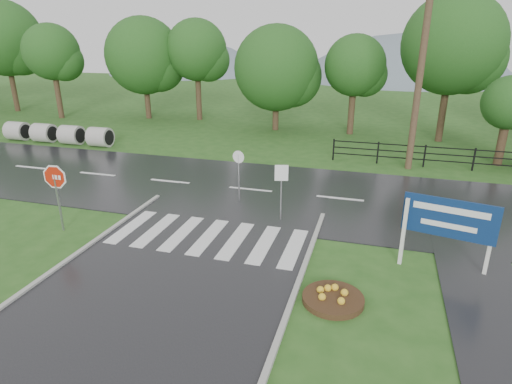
% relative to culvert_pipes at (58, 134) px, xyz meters
% --- Properties ---
extents(ground, '(120.00, 120.00, 0.00)m').
position_rel_culvert_pipes_xyz_m(ground, '(14.44, -15.00, -0.60)').
color(ground, '#28541C').
rests_on(ground, ground).
extents(main_road, '(90.00, 8.00, 0.04)m').
position_rel_culvert_pipes_xyz_m(main_road, '(14.44, -5.00, -0.60)').
color(main_road, black).
rests_on(main_road, ground).
extents(walkway, '(2.20, 11.00, 0.04)m').
position_rel_culvert_pipes_xyz_m(walkway, '(22.94, -11.00, -0.60)').
color(walkway, '#28282B').
rests_on(walkway, ground).
extents(crosswalk, '(6.50, 2.80, 0.02)m').
position_rel_culvert_pipes_xyz_m(crosswalk, '(14.44, -10.00, -0.54)').
color(crosswalk, silver).
rests_on(crosswalk, ground).
extents(fence_west, '(9.58, 0.08, 1.20)m').
position_rel_culvert_pipes_xyz_m(fence_west, '(22.19, 1.00, 0.12)').
color(fence_west, black).
rests_on(fence_west, ground).
extents(hills, '(102.00, 48.00, 48.00)m').
position_rel_culvert_pipes_xyz_m(hills, '(17.93, 50.00, -16.14)').
color(hills, slate).
rests_on(hills, ground).
extents(treeline, '(83.20, 5.20, 10.00)m').
position_rel_culvert_pipes_xyz_m(treeline, '(15.44, 9.00, -0.60)').
color(treeline, '#1A4A17').
rests_on(treeline, ground).
extents(culvert_pipes, '(7.60, 1.20, 1.20)m').
position_rel_culvert_pipes_xyz_m(culvert_pipes, '(0.00, 0.00, 0.00)').
color(culvert_pipes, '#9E9B93').
rests_on(culvert_pipes, ground).
extents(stop_sign, '(1.15, 0.14, 2.60)m').
position_rel_culvert_pipes_xyz_m(stop_sign, '(9.19, -10.86, 1.22)').
color(stop_sign, '#939399').
rests_on(stop_sign, ground).
extents(estate_billboard, '(2.53, 0.62, 2.26)m').
position_rel_culvert_pipes_xyz_m(estate_billboard, '(21.95, -9.96, 0.95)').
color(estate_billboard, silver).
rests_on(estate_billboard, ground).
extents(flower_bed, '(1.63, 1.63, 0.33)m').
position_rel_culvert_pipes_xyz_m(flower_bed, '(19.02, -12.55, -0.48)').
color(flower_bed, '#332111').
rests_on(flower_bed, ground).
extents(reg_sign_small, '(0.48, 0.15, 2.21)m').
position_rel_culvert_pipes_xyz_m(reg_sign_small, '(16.51, -7.89, 0.96)').
color(reg_sign_small, '#939399').
rests_on(reg_sign_small, ground).
extents(reg_sign_round, '(0.51, 0.11, 2.22)m').
position_rel_culvert_pipes_xyz_m(reg_sign_round, '(14.39, -6.46, 0.80)').
color(reg_sign_round, '#939399').
rests_on(reg_sign_round, ground).
extents(utility_pole_east, '(1.74, 0.62, 10.03)m').
position_rel_culvert_pipes_xyz_m(utility_pole_east, '(21.41, 0.50, 4.50)').
color(utility_pole_east, '#473523').
rests_on(utility_pole_east, ground).
extents(entrance_tree_left, '(2.74, 2.74, 4.70)m').
position_rel_culvert_pipes_xyz_m(entrance_tree_left, '(26.05, 2.50, 2.69)').
color(entrance_tree_left, '#3D2B1C').
rests_on(entrance_tree_left, ground).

